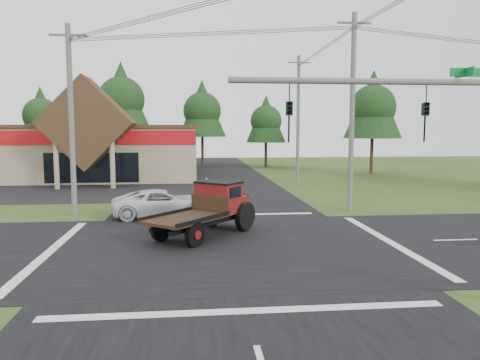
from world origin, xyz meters
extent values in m
plane|color=#2E3F16|center=(0.00, 0.00, 0.00)|extent=(120.00, 120.00, 0.00)
cube|color=black|center=(0.00, 0.00, 0.01)|extent=(12.00, 120.00, 0.02)
cube|color=black|center=(0.00, 0.00, 0.01)|extent=(120.00, 12.00, 0.02)
cube|color=black|center=(-14.00, 19.00, 0.01)|extent=(28.00, 14.00, 0.02)
cube|color=tan|center=(-16.00, 30.00, 2.50)|extent=(30.00, 15.00, 5.00)
cube|color=#392617|center=(-16.00, 30.00, 5.05)|extent=(30.40, 15.40, 0.30)
cube|color=maroon|center=(-16.00, 22.45, 4.10)|extent=(30.00, 0.12, 1.20)
cube|color=#392617|center=(-10.00, 21.50, 5.30)|extent=(7.78, 4.00, 7.78)
cylinder|color=tan|center=(-12.20, 19.80, 2.00)|extent=(0.40, 0.40, 4.00)
cylinder|color=tan|center=(-7.80, 19.80, 2.00)|extent=(0.40, 0.40, 4.00)
cube|color=black|center=(-10.00, 22.48, 1.50)|extent=(8.00, 0.08, 2.60)
cylinder|color=#595651|center=(3.50, -7.50, 6.00)|extent=(8.00, 0.16, 0.16)
imported|color=black|center=(4.50, -7.50, 5.00)|extent=(0.16, 0.20, 1.00)
imported|color=black|center=(1.00, -7.50, 5.00)|extent=(0.16, 0.20, 1.00)
cube|color=#0C6626|center=(5.50, -7.50, 6.25)|extent=(0.80, 0.04, 0.22)
cylinder|color=#595651|center=(-8.00, 8.00, 5.25)|extent=(0.30, 0.30, 10.50)
cube|color=#595651|center=(-8.00, 8.00, 9.90)|extent=(2.00, 0.12, 0.12)
cylinder|color=#595651|center=(8.00, 8.00, 5.75)|extent=(0.30, 0.30, 11.50)
cube|color=#595651|center=(8.00, 8.00, 10.90)|extent=(2.00, 0.12, 0.12)
cylinder|color=#595651|center=(8.00, 22.00, 5.60)|extent=(0.30, 0.30, 11.20)
cube|color=#595651|center=(8.00, 22.00, 10.60)|extent=(2.00, 0.12, 0.12)
cylinder|color=#332316|center=(-20.00, 42.00, 1.75)|extent=(0.36, 0.36, 3.50)
cone|color=black|center=(-20.00, 42.00, 6.80)|extent=(5.60, 5.60, 6.60)
sphere|color=black|center=(-20.00, 42.00, 6.50)|extent=(4.40, 4.40, 4.40)
cylinder|color=#332316|center=(-10.00, 41.00, 2.27)|extent=(0.36, 0.36, 4.55)
cone|color=black|center=(-10.00, 41.00, 8.84)|extent=(7.28, 7.28, 8.58)
sphere|color=black|center=(-10.00, 41.00, 8.45)|extent=(5.72, 5.72, 5.72)
cylinder|color=#332316|center=(0.00, 42.00, 1.92)|extent=(0.36, 0.36, 3.85)
cone|color=black|center=(0.00, 42.00, 7.48)|extent=(6.16, 6.16, 7.26)
sphere|color=black|center=(0.00, 42.00, 7.15)|extent=(4.84, 4.84, 4.84)
cylinder|color=#332316|center=(8.00, 40.00, 1.57)|extent=(0.36, 0.36, 3.15)
cone|color=black|center=(8.00, 40.00, 6.12)|extent=(5.04, 5.04, 5.94)
sphere|color=black|center=(8.00, 40.00, 5.85)|extent=(3.96, 3.96, 3.96)
cylinder|color=#332316|center=(18.00, 30.00, 1.92)|extent=(0.36, 0.36, 3.85)
cone|color=black|center=(18.00, 30.00, 7.48)|extent=(6.16, 6.16, 7.26)
sphere|color=black|center=(18.00, 30.00, 7.15)|extent=(4.84, 4.84, 4.84)
imported|color=silver|center=(-3.04, 6.93, 0.75)|extent=(5.72, 3.24, 1.51)
camera|label=1|loc=(-1.38, -18.85, 4.83)|focal=35.00mm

